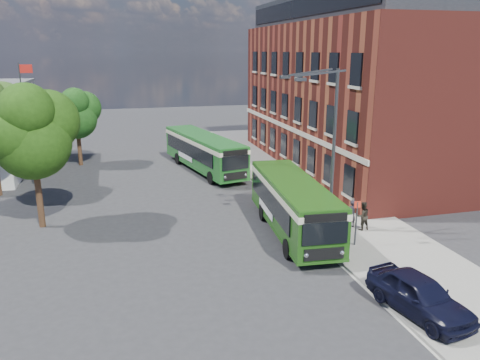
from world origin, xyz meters
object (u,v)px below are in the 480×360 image
object	(u,v)px
bus_rear	(204,149)
parked_car	(419,295)
bus_front	(293,201)
street_lamp	(327,150)

from	to	relation	value
bus_rear	parked_car	bearing A→B (deg)	-81.08
bus_front	parked_car	bearing A→B (deg)	-80.22
bus_front	street_lamp	bearing A→B (deg)	-19.74
bus_front	parked_car	size ratio (longest dim) A/B	2.30
bus_front	parked_car	world-z (taller)	bus_front
bus_rear	parked_car	size ratio (longest dim) A/B	2.73
street_lamp	bus_rear	size ratio (longest dim) A/B	0.73
bus_rear	parked_car	xyz separation A→B (m)	(3.83, -24.43, -0.92)
street_lamp	parked_car	world-z (taller)	street_lamp
street_lamp	bus_rear	world-z (taller)	street_lamp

